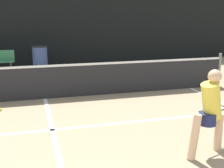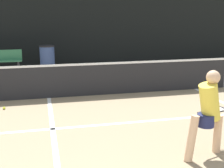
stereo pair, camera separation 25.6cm
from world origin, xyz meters
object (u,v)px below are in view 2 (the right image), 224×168
parked_car (109,43)px  courtside_bench (3,60)px  player_practicing (208,110)px  trash_bin (47,58)px

parked_car → courtside_bench: bearing=-143.1°
player_practicing → trash_bin: player_practicing is taller
player_practicing → courtside_bench: bearing=97.9°
trash_bin → parked_car: 5.06m
trash_bin → parked_car: (3.41, 3.74, 0.11)m
courtside_bench → trash_bin: trash_bin is taller
courtside_bench → parked_car: 6.43m
trash_bin → courtside_bench: bearing=-175.9°
player_practicing → trash_bin: 8.84m
player_practicing → trash_bin: size_ratio=1.51×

